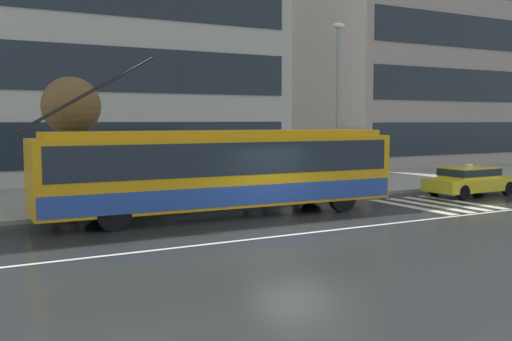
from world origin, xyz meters
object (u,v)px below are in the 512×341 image
object	(u,v)px
pedestrian_walking_past	(295,157)
pedestrian_waiting_by_pole	(246,156)
trolleybus	(223,169)
street_lamp	(338,95)
taxi_ahead_of_bus	(470,180)
street_tree_bare	(71,109)
bus_shelter	(136,155)
pedestrian_approaching_curb	(55,180)
pedestrian_at_shelter	(267,155)

from	to	relation	value
pedestrian_walking_past	pedestrian_waiting_by_pole	size ratio (longest dim) A/B	1.00
trolleybus	street_lamp	distance (m)	7.23
taxi_ahead_of_bus	street_tree_bare	world-z (taller)	street_tree_bare
bus_shelter	street_lamp	distance (m)	8.80
pedestrian_approaching_curb	street_tree_bare	size ratio (longest dim) A/B	0.35
pedestrian_at_shelter	trolleybus	bearing A→B (deg)	-134.35
bus_shelter	pedestrian_at_shelter	size ratio (longest dim) A/B	1.84
pedestrian_at_shelter	street_lamp	xyz separation A→B (m)	(2.10, -2.37, 2.61)
bus_shelter	pedestrian_walking_past	distance (m)	6.54
pedestrian_at_shelter	street_tree_bare	distance (m)	8.95
taxi_ahead_of_bus	trolleybus	bearing A→B (deg)	178.18
pedestrian_at_shelter	street_tree_bare	bearing A→B (deg)	-172.18
trolleybus	street_lamp	size ratio (longest dim) A/B	1.78
pedestrian_at_shelter	street_lamp	distance (m)	4.10
trolleybus	pedestrian_approaching_curb	xyz separation A→B (m)	(-4.84, 4.09, -0.50)
pedestrian_walking_past	street_tree_bare	xyz separation A→B (m)	(-8.85, 0.78, 1.92)
taxi_ahead_of_bus	bus_shelter	world-z (taller)	bus_shelter
pedestrian_walking_past	pedestrian_at_shelter	bearing A→B (deg)	95.74
bus_shelter	pedestrian_approaching_curb	world-z (taller)	bus_shelter
street_lamp	pedestrian_approaching_curb	bearing A→B (deg)	169.49
taxi_ahead_of_bus	pedestrian_waiting_by_pole	bearing A→B (deg)	155.81
trolleybus	taxi_ahead_of_bus	size ratio (longest dim) A/B	2.99
trolleybus	pedestrian_at_shelter	distance (m)	6.13
taxi_ahead_of_bus	street_lamp	distance (m)	6.98
street_tree_bare	street_lamp	bearing A→B (deg)	-6.29
pedestrian_approaching_curb	bus_shelter	bearing A→B (deg)	-10.04
pedestrian_waiting_by_pole	street_lamp	size ratio (longest dim) A/B	0.28
bus_shelter	pedestrian_waiting_by_pole	bearing A→B (deg)	1.02
taxi_ahead_of_bus	street_lamp	size ratio (longest dim) A/B	0.60
trolleybus	pedestrian_waiting_by_pole	distance (m)	4.64
taxi_ahead_of_bus	pedestrian_waiting_by_pole	size ratio (longest dim) A/B	2.14
bus_shelter	street_tree_bare	xyz separation A→B (m)	(-2.42, -0.39, 1.72)
pedestrian_waiting_by_pole	bus_shelter	bearing A→B (deg)	-178.98
pedestrian_walking_past	pedestrian_waiting_by_pole	world-z (taller)	pedestrian_walking_past
bus_shelter	trolleybus	bearing A→B (deg)	-61.44
pedestrian_waiting_by_pole	street_tree_bare	xyz separation A→B (m)	(-7.21, -0.47, 1.91)
pedestrian_waiting_by_pole	street_tree_bare	world-z (taller)	street_tree_bare
bus_shelter	street_tree_bare	size ratio (longest dim) A/B	0.77
bus_shelter	pedestrian_approaching_curb	xyz separation A→B (m)	(-2.89, 0.51, -0.86)
pedestrian_waiting_by_pole	taxi_ahead_of_bus	bearing A→B (deg)	-24.19
pedestrian_waiting_by_pole	street_lamp	xyz separation A→B (m)	(3.54, -1.65, 2.57)
pedestrian_at_shelter	pedestrian_walking_past	world-z (taller)	pedestrian_walking_past
pedestrian_waiting_by_pole	pedestrian_approaching_curb	bearing A→B (deg)	176.82
pedestrian_at_shelter	pedestrian_waiting_by_pole	xyz separation A→B (m)	(-1.44, -0.72, 0.04)
street_lamp	street_tree_bare	distance (m)	10.84
taxi_ahead_of_bus	pedestrian_waiting_by_pole	xyz separation A→B (m)	(-8.99, 4.04, 1.09)
taxi_ahead_of_bus	pedestrian_waiting_by_pole	world-z (taller)	pedestrian_waiting_by_pole
bus_shelter	pedestrian_at_shelter	world-z (taller)	bus_shelter
pedestrian_approaching_curb	street_lamp	bearing A→B (deg)	-10.51
pedestrian_at_shelter	pedestrian_waiting_by_pole	distance (m)	1.61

